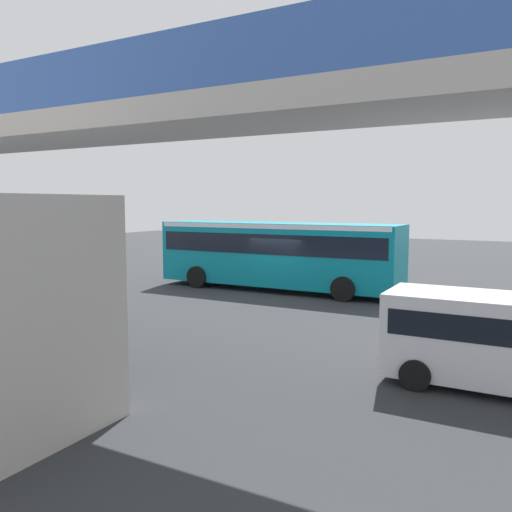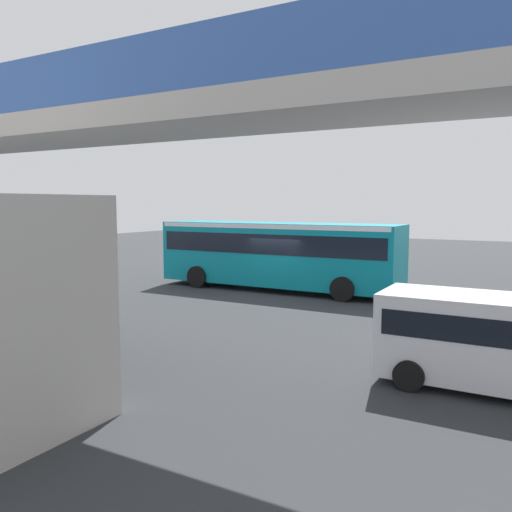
# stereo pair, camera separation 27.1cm
# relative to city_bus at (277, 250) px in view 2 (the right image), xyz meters

# --- Properties ---
(ground) EXTENTS (80.00, 80.00, 0.00)m
(ground) POSITION_rel_city_bus_xyz_m (-0.50, 0.60, -1.88)
(ground) COLOR #2D3033
(city_bus) EXTENTS (11.54, 2.85, 3.15)m
(city_bus) POSITION_rel_city_bus_xyz_m (0.00, 0.00, 0.00)
(city_bus) COLOR #0C8493
(city_bus) RESTS_ON ground
(parked_van) EXTENTS (4.80, 2.17, 2.05)m
(parked_van) POSITION_rel_city_bus_xyz_m (-10.05, 9.37, -0.70)
(parked_van) COLOR silver
(parked_van) RESTS_ON ground
(bicycle_red) EXTENTS (1.77, 0.44, 0.96)m
(bicycle_red) POSITION_rel_city_bus_xyz_m (-9.60, 3.29, -1.51)
(bicycle_red) COLOR black
(bicycle_red) RESTS_ON ground
(pedestrian) EXTENTS (0.38, 0.38, 1.79)m
(pedestrian) POSITION_rel_city_bus_xyz_m (-1.05, -3.22, -1.00)
(pedestrian) COLOR #2D2D38
(pedestrian) RESTS_ON ground
(traffic_sign) EXTENTS (0.08, 0.60, 2.80)m
(traffic_sign) POSITION_rel_city_bus_xyz_m (4.67, -2.96, 0.01)
(traffic_sign) COLOR slate
(traffic_sign) RESTS_ON ground
(lane_dash_leftmost) EXTENTS (2.00, 0.20, 0.01)m
(lane_dash_leftmost) POSITION_rel_city_bus_xyz_m (-8.50, -2.59, -1.88)
(lane_dash_leftmost) COLOR silver
(lane_dash_leftmost) RESTS_ON ground
(lane_dash_left) EXTENTS (2.00, 0.20, 0.01)m
(lane_dash_left) POSITION_rel_city_bus_xyz_m (-4.50, -2.59, -1.88)
(lane_dash_left) COLOR silver
(lane_dash_left) RESTS_ON ground
(lane_dash_centre) EXTENTS (2.00, 0.20, 0.01)m
(lane_dash_centre) POSITION_rel_city_bus_xyz_m (-0.50, -2.59, -1.88)
(lane_dash_centre) COLOR silver
(lane_dash_centre) RESTS_ON ground
(lane_dash_right) EXTENTS (2.00, 0.20, 0.01)m
(lane_dash_right) POSITION_rel_city_bus_xyz_m (3.50, -2.59, -1.88)
(lane_dash_right) COLOR silver
(lane_dash_right) RESTS_ON ground
(lane_dash_rightmost) EXTENTS (2.00, 0.20, 0.01)m
(lane_dash_rightmost) POSITION_rel_city_bus_xyz_m (7.50, -2.59, -1.88)
(lane_dash_rightmost) COLOR silver
(lane_dash_rightmost) RESTS_ON ground
(pedestrian_overpass) EXTENTS (29.57, 2.60, 7.15)m
(pedestrian_overpass) POSITION_rel_city_bus_xyz_m (-0.50, 12.61, 3.48)
(pedestrian_overpass) COLOR #B2ADA5
(pedestrian_overpass) RESTS_ON ground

